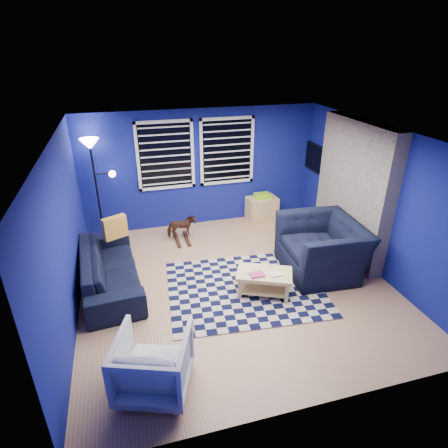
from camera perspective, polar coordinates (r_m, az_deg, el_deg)
The scene contains 18 objects.
floor at distance 6.41m, azimuth 1.75°, elevation -9.03°, with size 5.00×5.00×0.00m, color tan.
ceiling at distance 5.38m, azimuth 2.11°, elevation 13.34°, with size 5.00×5.00×0.00m, color white.
wall_back at distance 8.04m, azimuth -3.42°, elevation 8.39°, with size 5.00×5.00×0.00m, color navy.
wall_left at distance 5.64m, azimuth -23.17°, elevation -1.78°, with size 5.00×5.00×0.00m, color navy.
wall_right at distance 6.90m, azimuth 22.19°, elevation 3.41°, with size 5.00×5.00×0.00m, color navy.
fireplace at distance 7.21m, azimuth 18.93°, elevation 4.43°, with size 0.65×2.00×2.50m.
window_left at distance 7.79m, azimuth -8.90°, elevation 10.23°, with size 1.17×0.06×1.42m.
window_right at distance 8.04m, azimuth 0.48°, elevation 11.02°, with size 1.17×0.06×1.42m.
tv at distance 8.40m, azimuth 14.09°, elevation 9.49°, with size 0.07×1.00×0.58m.
rug at distance 6.29m, azimuth 3.22°, elevation -9.73°, with size 2.50×2.00×0.02m, color black.
sofa at distance 6.48m, azimuth -17.00°, elevation -6.48°, with size 0.86×2.20×0.64m, color black.
armchair_big at distance 6.74m, azimuth 14.66°, elevation -3.43°, with size 1.24×1.42×0.93m, color black.
armchair_bent at distance 4.62m, azimuth -10.71°, elevation -20.10°, with size 0.81×0.84×0.76m, color gray.
rocking_horse at distance 7.60m, azimuth -6.50°, elevation -0.47°, with size 0.57×0.26×0.48m, color #472416.
coffee_table at distance 6.03m, azimuth 6.13°, elevation -8.26°, with size 0.99×0.81×0.43m.
cabinet at distance 8.52m, azimuth 5.77°, elevation 2.37°, with size 0.68×0.48×0.64m.
floor_lamp at distance 7.53m, azimuth -19.30°, elevation 9.38°, with size 0.57×0.35×2.08m.
throw_pillow at distance 6.63m, azimuth -16.29°, elevation -0.51°, with size 0.41×0.12×0.39m, color #C7882F.
Camera 1 is at (-1.59, -5.00, 3.68)m, focal length 30.00 mm.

